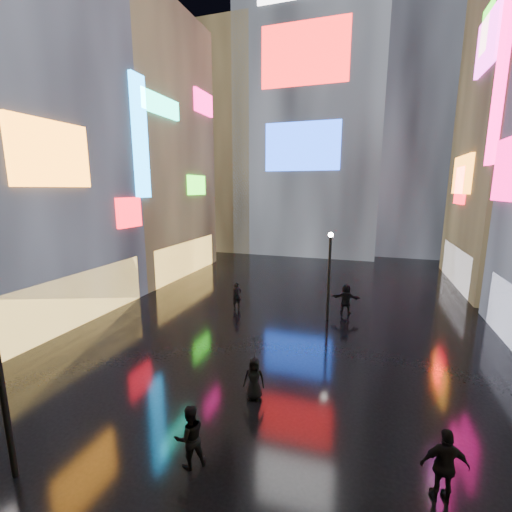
% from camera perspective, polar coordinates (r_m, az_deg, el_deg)
% --- Properties ---
extents(ground, '(140.00, 140.00, 0.00)m').
position_cam_1_polar(ground, '(22.27, 6.49, -8.87)').
color(ground, black).
rests_on(ground, ground).
extents(building_left_far, '(10.28, 12.00, 22.00)m').
position_cam_1_polar(building_left_far, '(33.44, -19.73, 16.33)').
color(building_left_far, black).
rests_on(building_left_far, ground).
extents(tower_main, '(16.00, 14.20, 42.00)m').
position_cam_1_polar(tower_main, '(47.01, 9.80, 27.58)').
color(tower_main, black).
rests_on(tower_main, ground).
extents(tower_flank_right, '(12.00, 12.00, 34.00)m').
position_cam_1_polar(tower_flank_right, '(47.72, 25.52, 21.49)').
color(tower_flank_right, black).
rests_on(tower_flank_right, ground).
extents(tower_flank_left, '(10.00, 10.00, 26.00)m').
position_cam_1_polar(tower_flank_left, '(46.53, -5.15, 17.78)').
color(tower_flank_left, black).
rests_on(tower_flank_left, ground).
extents(lamp_near, '(0.30, 0.30, 5.20)m').
position_cam_1_polar(lamp_near, '(11.23, -36.87, -15.69)').
color(lamp_near, black).
rests_on(lamp_near, ground).
extents(lamp_far, '(0.30, 0.30, 5.20)m').
position_cam_1_polar(lamp_far, '(20.12, 12.11, -2.47)').
color(lamp_far, black).
rests_on(lamp_far, ground).
extents(pedestrian_1, '(1.10, 1.09, 1.79)m').
position_cam_1_polar(pedestrian_1, '(10.80, -10.97, -27.42)').
color(pedestrian_1, black).
rests_on(pedestrian_1, ground).
extents(pedestrian_3, '(1.19, 0.66, 1.93)m').
position_cam_1_polar(pedestrian_3, '(10.82, 28.96, -28.23)').
color(pedestrian_3, black).
rests_on(pedestrian_3, ground).
extents(pedestrian_4, '(0.86, 0.64, 1.58)m').
position_cam_1_polar(pedestrian_4, '(13.26, -0.34, -19.73)').
color(pedestrian_4, black).
rests_on(pedestrian_4, ground).
extents(pedestrian_5, '(1.75, 0.62, 1.87)m').
position_cam_1_polar(pedestrian_5, '(21.86, 14.74, -6.97)').
color(pedestrian_5, black).
rests_on(pedestrian_5, ground).
extents(pedestrian_6, '(0.72, 0.72, 1.69)m').
position_cam_1_polar(pedestrian_6, '(22.18, -3.20, -6.60)').
color(pedestrian_6, black).
rests_on(pedestrian_6, ground).
extents(umbrella_2, '(1.25, 1.25, 0.80)m').
position_cam_1_polar(umbrella_2, '(12.69, -0.34, -15.10)').
color(umbrella_2, black).
rests_on(umbrella_2, pedestrian_4).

